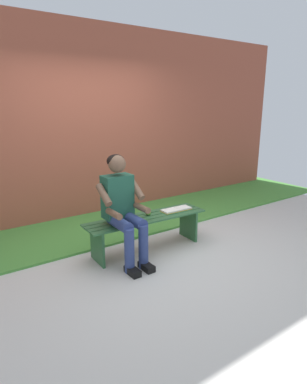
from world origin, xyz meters
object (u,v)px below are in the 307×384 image
at_px(apple, 148,212).
at_px(person_seated, 123,205).
at_px(bench_near, 147,225).
at_px(book_open, 176,209).

bearing_deg(apple, person_seated, 17.67).
height_order(bench_near, book_open, book_open).
distance_m(person_seated, book_open, 0.89).
distance_m(bench_near, book_open, 0.48).
distance_m(bench_near, person_seated, 0.53).
bearing_deg(book_open, apple, -4.95).
xyz_separation_m(bench_near, person_seated, (0.39, 0.10, 0.35)).
height_order(bench_near, person_seated, person_seated).
xyz_separation_m(person_seated, apple, (-0.44, -0.14, -0.21)).
xyz_separation_m(bench_near, apple, (-0.05, -0.04, 0.15)).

